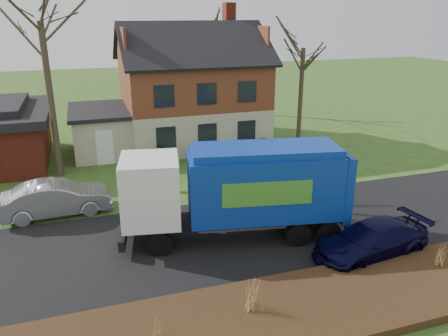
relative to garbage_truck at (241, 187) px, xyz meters
name	(u,v)px	position (x,y,z in m)	size (l,w,h in m)	color
ground	(230,236)	(-0.38, 0.19, -2.20)	(120.00, 120.00, 0.00)	#314E1A
road	(230,236)	(-0.38, 0.19, -2.19)	(80.00, 7.00, 0.02)	black
mulch_verge	(286,313)	(-0.38, -5.11, -2.05)	(80.00, 3.50, 0.30)	black
main_house	(185,85)	(1.11, 14.10, 1.83)	(12.95, 8.95, 9.26)	beige
garbage_truck	(241,187)	(0.00, 0.00, 0.00)	(9.19, 3.94, 3.82)	black
silver_sedan	(56,199)	(-7.14, 4.51, -1.42)	(1.65, 4.74, 1.56)	#A1A4A8
navy_wagon	(371,240)	(4.12, -2.93, -1.53)	(1.88, 4.61, 1.34)	black
tree_front_east	(305,31)	(8.52, 11.51, 5.29)	(3.32, 3.32, 9.22)	#46352A
tree_back	(216,14)	(6.12, 23.14, 6.23)	(3.20, 3.20, 10.12)	#383022
grass_clump_west	(157,327)	(-4.27, -5.27, -1.44)	(0.35, 0.29, 0.92)	#A48148
grass_clump_mid	(254,295)	(-1.34, -4.84, -1.38)	(0.37, 0.31, 1.04)	#A58649
grass_clump_east	(441,255)	(5.75, -4.61, -1.51)	(0.31, 0.26, 0.77)	tan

